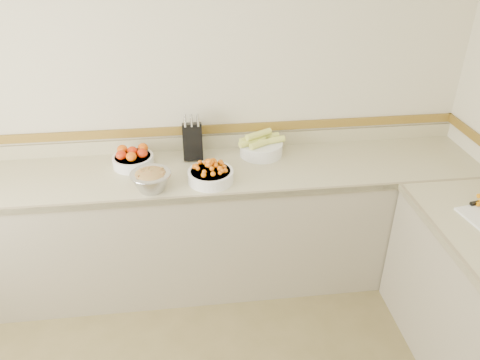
{
  "coord_description": "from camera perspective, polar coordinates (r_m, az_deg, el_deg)",
  "views": [
    {
      "loc": [
        0.06,
        -1.01,
        2.39
      ],
      "look_at": [
        0.35,
        1.35,
        1.0
      ],
      "focal_mm": 35.0,
      "sensor_mm": 36.0,
      "label": 1
    }
  ],
  "objects": [
    {
      "name": "rhubarb_bowl",
      "position": [
        2.87,
        -10.8,
        0.09
      ],
      "size": [
        0.25,
        0.25,
        0.14
      ],
      "color": "#B2B2BA",
      "rests_on": "counter_back"
    },
    {
      "name": "counter_back",
      "position": [
        3.31,
        -6.74,
        -5.69
      ],
      "size": [
        4.0,
        0.65,
        1.08
      ],
      "color": "#BFB68A",
      "rests_on": "ground_plane"
    },
    {
      "name": "back_wall",
      "position": [
        3.2,
        -7.77,
        10.14
      ],
      "size": [
        4.0,
        0.0,
        4.0
      ],
      "primitive_type": "plane",
      "rotation": [
        1.57,
        0.0,
        0.0
      ],
      "color": "beige",
      "rests_on": "ground_plane"
    },
    {
      "name": "tomato_bowl",
      "position": [
        3.17,
        -12.93,
        2.6
      ],
      "size": [
        0.27,
        0.27,
        0.13
      ],
      "color": "white",
      "rests_on": "counter_back"
    },
    {
      "name": "cherry_tomato_bowl",
      "position": [
        2.92,
        -3.62,
        0.79
      ],
      "size": [
        0.29,
        0.29,
        0.16
      ],
      "color": "white",
      "rests_on": "counter_back"
    },
    {
      "name": "corn_bowl",
      "position": [
        3.24,
        2.57,
        4.15
      ],
      "size": [
        0.33,
        0.3,
        0.18
      ],
      "color": "white",
      "rests_on": "counter_back"
    },
    {
      "name": "knife_block",
      "position": [
        3.18,
        -5.81,
        4.83
      ],
      "size": [
        0.13,
        0.16,
        0.32
      ],
      "color": "black",
      "rests_on": "counter_back"
    }
  ]
}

